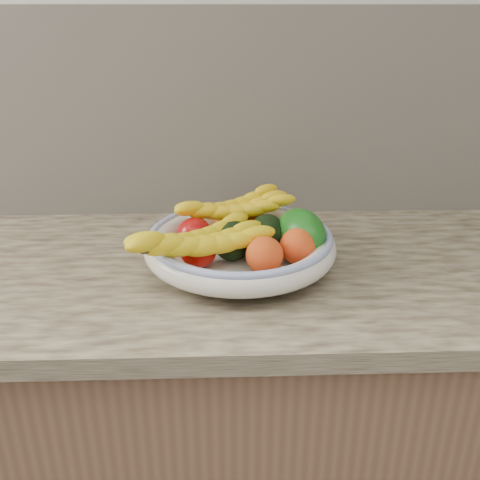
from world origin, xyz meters
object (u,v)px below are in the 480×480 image
fruit_bowl (240,245)px  banana_bunch_front (199,245)px  banana_bunch_back (233,212)px  green_mango (301,232)px

fruit_bowl → banana_bunch_front: 0.11m
banana_bunch_back → green_mango: bearing=-56.6°
fruit_bowl → banana_bunch_front: size_ratio=1.28×
banana_bunch_front → banana_bunch_back: bearing=35.8°
banana_bunch_front → fruit_bowl: bearing=10.5°
fruit_bowl → banana_bunch_front: banana_bunch_front is taller
banana_bunch_back → banana_bunch_front: 0.18m
fruit_bowl → green_mango: 0.13m
green_mango → banana_bunch_back: size_ratio=0.48×
fruit_bowl → green_mango: bearing=-0.7°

